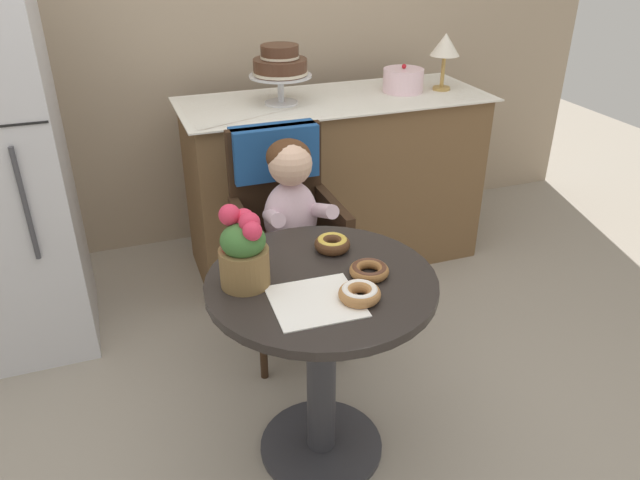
% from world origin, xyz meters
% --- Properties ---
extents(ground_plane, '(8.00, 8.00, 0.00)m').
position_xyz_m(ground_plane, '(0.00, 0.00, 0.00)').
color(ground_plane, gray).
extents(cafe_table, '(0.72, 0.72, 0.72)m').
position_xyz_m(cafe_table, '(0.00, 0.00, 0.51)').
color(cafe_table, '#282321').
rests_on(cafe_table, ground).
extents(wicker_chair, '(0.42, 0.45, 0.95)m').
position_xyz_m(wicker_chair, '(0.09, 0.72, 0.64)').
color(wicker_chair, '#332114').
rests_on(wicker_chair, ground).
extents(seated_child, '(0.27, 0.32, 0.73)m').
position_xyz_m(seated_child, '(0.09, 0.56, 0.68)').
color(seated_child, silver).
rests_on(seated_child, ground).
extents(paper_napkin, '(0.26, 0.25, 0.00)m').
position_xyz_m(paper_napkin, '(-0.06, -0.11, 0.72)').
color(paper_napkin, white).
rests_on(paper_napkin, cafe_table).
extents(donut_front, '(0.12, 0.12, 0.05)m').
position_xyz_m(donut_front, '(0.10, 0.16, 0.74)').
color(donut_front, '#4C2D19').
rests_on(donut_front, cafe_table).
extents(donut_mid, '(0.12, 0.12, 0.04)m').
position_xyz_m(donut_mid, '(0.06, -0.15, 0.74)').
color(donut_mid, '#AD7542').
rests_on(donut_mid, cafe_table).
extents(donut_side, '(0.12, 0.12, 0.04)m').
position_xyz_m(donut_side, '(0.15, -0.03, 0.74)').
color(donut_side, '#936033').
rests_on(donut_side, cafe_table).
extents(flower_vase, '(0.15, 0.15, 0.25)m').
position_xyz_m(flower_vase, '(-0.23, 0.05, 0.84)').
color(flower_vase, brown).
rests_on(flower_vase, cafe_table).
extents(display_counter, '(1.56, 0.62, 0.90)m').
position_xyz_m(display_counter, '(0.55, 1.30, 0.45)').
color(display_counter, brown).
rests_on(display_counter, ground).
extents(tiered_cake_stand, '(0.30, 0.30, 0.28)m').
position_xyz_m(tiered_cake_stand, '(0.27, 1.30, 1.08)').
color(tiered_cake_stand, silver).
rests_on(tiered_cake_stand, display_counter).
extents(round_layer_cake, '(0.21, 0.21, 0.14)m').
position_xyz_m(round_layer_cake, '(0.93, 1.30, 0.96)').
color(round_layer_cake, silver).
rests_on(round_layer_cake, display_counter).
extents(table_lamp, '(0.15, 0.15, 0.28)m').
position_xyz_m(table_lamp, '(1.13, 1.27, 1.12)').
color(table_lamp, '#B28C47').
rests_on(table_lamp, display_counter).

